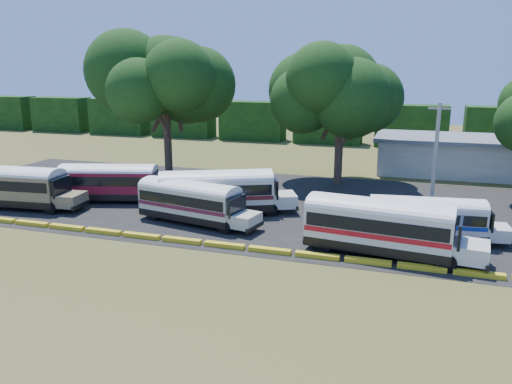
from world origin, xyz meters
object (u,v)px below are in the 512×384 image
(bus_red, at_px, (112,180))
(tree_west, at_px, (165,76))
(bus_beige, at_px, (14,184))
(bus_cream_west, at_px, (192,200))
(bus_white_red, at_px, (382,224))

(bus_red, bearing_deg, tree_west, 73.70)
(bus_red, bearing_deg, bus_beige, -162.57)
(bus_beige, height_order, bus_cream_west, bus_beige)
(bus_beige, height_order, bus_red, bus_beige)
(bus_cream_west, relative_size, tree_west, 0.69)
(bus_cream_west, bearing_deg, bus_red, 170.41)
(bus_red, relative_size, bus_cream_west, 1.04)
(bus_beige, relative_size, tree_west, 0.75)
(bus_white_red, bearing_deg, bus_red, 172.26)
(bus_beige, distance_m, bus_red, 7.60)
(bus_cream_west, height_order, tree_west, tree_west)
(tree_west, bearing_deg, bus_red, -90.51)
(bus_white_red, distance_m, tree_west, 29.08)
(bus_beige, bearing_deg, bus_red, 27.59)
(bus_white_red, bearing_deg, tree_west, 151.47)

